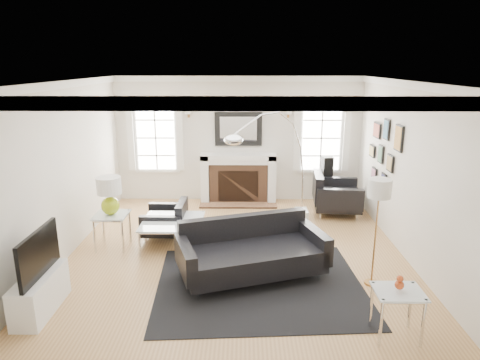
{
  "coord_description": "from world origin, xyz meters",
  "views": [
    {
      "loc": [
        0.13,
        -6.51,
        3.06
      ],
      "look_at": [
        0.06,
        0.3,
        1.2
      ],
      "focal_mm": 32.0,
      "sensor_mm": 36.0,
      "label": 1
    }
  ],
  "objects_px": {
    "sofa": "(251,252)",
    "armchair_right": "(334,196)",
    "fireplace": "(238,179)",
    "arc_floor_lamp": "(271,166)",
    "coffee_table": "(173,222)",
    "gourd_lamp": "(109,193)",
    "armchair_left": "(167,221)"
  },
  "relations": [
    {
      "from": "sofa",
      "to": "armchair_right",
      "type": "relative_size",
      "value": 2.04
    },
    {
      "from": "fireplace",
      "to": "sofa",
      "type": "xyz_separation_m",
      "value": [
        0.23,
        -3.51,
        -0.17
      ]
    },
    {
      "from": "sofa",
      "to": "arc_floor_lamp",
      "type": "relative_size",
      "value": 1.0
    },
    {
      "from": "fireplace",
      "to": "coffee_table",
      "type": "relative_size",
      "value": 1.66
    },
    {
      "from": "armchair_right",
      "to": "arc_floor_lamp",
      "type": "height_order",
      "value": "arc_floor_lamp"
    },
    {
      "from": "gourd_lamp",
      "to": "armchair_left",
      "type": "bearing_deg",
      "value": 28.57
    },
    {
      "from": "fireplace",
      "to": "armchair_right",
      "type": "bearing_deg",
      "value": -21.17
    },
    {
      "from": "fireplace",
      "to": "armchair_left",
      "type": "relative_size",
      "value": 2.03
    },
    {
      "from": "armchair_right",
      "to": "gourd_lamp",
      "type": "relative_size",
      "value": 1.75
    },
    {
      "from": "sofa",
      "to": "armchair_left",
      "type": "distance_m",
      "value": 2.08
    },
    {
      "from": "fireplace",
      "to": "armchair_right",
      "type": "height_order",
      "value": "fireplace"
    },
    {
      "from": "sofa",
      "to": "armchair_right",
      "type": "bearing_deg",
      "value": 56.97
    },
    {
      "from": "gourd_lamp",
      "to": "coffee_table",
      "type": "bearing_deg",
      "value": 5.21
    },
    {
      "from": "arc_floor_lamp",
      "to": "coffee_table",
      "type": "bearing_deg",
      "value": -155.96
    },
    {
      "from": "fireplace",
      "to": "coffee_table",
      "type": "xyz_separation_m",
      "value": [
        -1.09,
        -2.43,
        -0.12
      ]
    },
    {
      "from": "fireplace",
      "to": "sofa",
      "type": "height_order",
      "value": "fireplace"
    },
    {
      "from": "fireplace",
      "to": "gourd_lamp",
      "type": "bearing_deg",
      "value": -129.95
    },
    {
      "from": "coffee_table",
      "to": "armchair_left",
      "type": "bearing_deg",
      "value": 113.29
    },
    {
      "from": "sofa",
      "to": "armchair_left",
      "type": "xyz_separation_m",
      "value": [
        -1.48,
        1.45,
        -0.07
      ]
    },
    {
      "from": "sofa",
      "to": "coffee_table",
      "type": "xyz_separation_m",
      "value": [
        -1.32,
        1.08,
        0.05
      ]
    },
    {
      "from": "arc_floor_lamp",
      "to": "sofa",
      "type": "bearing_deg",
      "value": -102.14
    },
    {
      "from": "armchair_right",
      "to": "coffee_table",
      "type": "height_order",
      "value": "armchair_right"
    },
    {
      "from": "sofa",
      "to": "arc_floor_lamp",
      "type": "bearing_deg",
      "value": 77.86
    },
    {
      "from": "coffee_table",
      "to": "arc_floor_lamp",
      "type": "distance_m",
      "value": 2.05
    },
    {
      "from": "armchair_left",
      "to": "arc_floor_lamp",
      "type": "bearing_deg",
      "value": 11.78
    },
    {
      "from": "sofa",
      "to": "gourd_lamp",
      "type": "relative_size",
      "value": 3.56
    },
    {
      "from": "sofa",
      "to": "coffee_table",
      "type": "relative_size",
      "value": 2.25
    },
    {
      "from": "fireplace",
      "to": "armchair_right",
      "type": "distance_m",
      "value": 2.15
    },
    {
      "from": "fireplace",
      "to": "armchair_left",
      "type": "bearing_deg",
      "value": -121.4
    },
    {
      "from": "coffee_table",
      "to": "gourd_lamp",
      "type": "bearing_deg",
      "value": -174.79
    },
    {
      "from": "armchair_left",
      "to": "armchair_right",
      "type": "distance_m",
      "value": 3.5
    },
    {
      "from": "coffee_table",
      "to": "gourd_lamp",
      "type": "height_order",
      "value": "gourd_lamp"
    }
  ]
}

